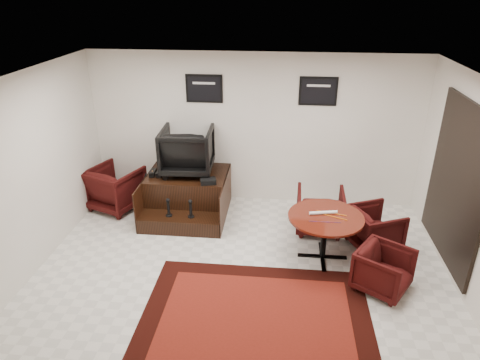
# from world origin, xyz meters

# --- Properties ---
(ground) EXTENTS (6.00, 6.00, 0.00)m
(ground) POSITION_xyz_m (0.00, 0.00, 0.00)
(ground) COLOR beige
(ground) RESTS_ON ground
(room_shell) EXTENTS (6.02, 5.02, 2.81)m
(room_shell) POSITION_xyz_m (0.41, 0.12, 1.79)
(room_shell) COLOR white
(room_shell) RESTS_ON ground
(area_rug) EXTENTS (2.91, 2.18, 0.01)m
(area_rug) POSITION_xyz_m (0.28, -0.82, 0.01)
(area_rug) COLOR black
(area_rug) RESTS_ON ground
(shine_podium) EXTENTS (1.44, 1.48, 0.74)m
(shine_podium) POSITION_xyz_m (-1.15, 1.83, 0.34)
(shine_podium) COLOR black
(shine_podium) RESTS_ON ground
(shine_chair) EXTENTS (0.92, 0.87, 0.91)m
(shine_chair) POSITION_xyz_m (-1.15, 1.98, 1.20)
(shine_chair) COLOR black
(shine_chair) RESTS_ON shine_podium
(shoes_pair) EXTENTS (0.22, 0.26, 0.09)m
(shoes_pair) POSITION_xyz_m (-1.68, 1.78, 0.79)
(shoes_pair) COLOR black
(shoes_pair) RESTS_ON shine_podium
(polish_kit) EXTENTS (0.30, 0.24, 0.09)m
(polish_kit) POSITION_xyz_m (-0.71, 1.53, 0.79)
(polish_kit) COLOR black
(polish_kit) RESTS_ON shine_podium
(umbrella_black) EXTENTS (0.30, 0.11, 0.81)m
(umbrella_black) POSITION_xyz_m (-1.99, 1.74, 0.40)
(umbrella_black) COLOR black
(umbrella_black) RESTS_ON ground
(umbrella_hooked) EXTENTS (0.30, 0.11, 0.81)m
(umbrella_hooked) POSITION_xyz_m (-1.99, 1.76, 0.40)
(umbrella_hooked) COLOR black
(umbrella_hooked) RESTS_ON ground
(armchair_side) EXTENTS (1.09, 1.05, 0.88)m
(armchair_side) POSITION_xyz_m (-2.52, 1.88, 0.44)
(armchair_side) COLOR black
(armchair_side) RESTS_ON ground
(meeting_table) EXTENTS (1.12, 1.12, 0.73)m
(meeting_table) POSITION_xyz_m (1.21, 0.62, 0.64)
(meeting_table) COLOR #46160A
(meeting_table) RESTS_ON ground
(table_chair_back) EXTENTS (0.79, 0.75, 0.79)m
(table_chair_back) POSITION_xyz_m (1.20, 1.46, 0.40)
(table_chair_back) COLOR black
(table_chair_back) RESTS_ON ground
(table_chair_window) EXTENTS (0.89, 0.92, 0.73)m
(table_chair_window) POSITION_xyz_m (2.03, 1.03, 0.37)
(table_chair_window) COLOR black
(table_chair_window) RESTS_ON ground
(table_chair_corner) EXTENTS (0.88, 0.90, 0.68)m
(table_chair_corner) POSITION_xyz_m (1.96, -0.05, 0.34)
(table_chair_corner) COLOR black
(table_chair_corner) RESTS_ON ground
(paper_roll) EXTENTS (0.42, 0.13, 0.05)m
(paper_roll) POSITION_xyz_m (1.17, 0.67, 0.76)
(paper_roll) COLOR white
(paper_roll) RESTS_ON meeting_table
(table_clutter) EXTENTS (0.57, 0.34, 0.01)m
(table_clutter) POSITION_xyz_m (1.26, 0.60, 0.74)
(table_clutter) COLOR orange
(table_clutter) RESTS_ON meeting_table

